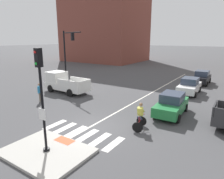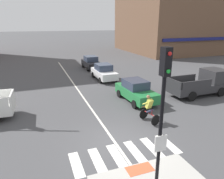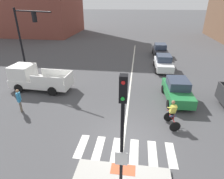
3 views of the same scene
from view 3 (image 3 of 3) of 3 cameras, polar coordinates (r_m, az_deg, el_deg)
name	(u,v)px [view 3 (image 3 of 3)]	position (r m, az deg, el deg)	size (l,w,h in m)	color
ground_plane	(126,138)	(11.05, 4.33, -14.36)	(300.00, 300.00, 0.00)	#474749
tactile_pad_front	(123,169)	(9.26, 3.31, -22.82)	(1.10, 0.60, 0.01)	#DB5B38
signal_pole	(122,133)	(6.31, 3.05, -12.80)	(0.44, 0.38, 5.00)	black
crosswalk_stripe_a	(82,146)	(10.66, -9.09, -16.39)	(0.44, 1.80, 0.01)	silver
crosswalk_stripe_b	(99,148)	(10.47, -4.00, -17.00)	(0.44, 1.80, 0.01)	silver
crosswalk_stripe_c	(116,149)	(10.35, 1.28, -17.51)	(0.44, 1.80, 0.01)	silver
crosswalk_stripe_d	(134,151)	(10.32, 6.65, -17.88)	(0.44, 1.80, 0.01)	silver
crosswalk_stripe_e	(152,153)	(10.37, 12.03, -18.10)	(0.44, 1.80, 0.01)	silver
crosswalk_stripe_f	(171,155)	(10.51, 17.33, -18.17)	(0.44, 1.80, 0.01)	silver
lane_centre_line	(132,75)	(19.80, 5.88, 4.42)	(0.14, 28.00, 0.01)	silver
traffic_light_mast	(25,34)	(19.53, -24.61, 14.79)	(4.23, 1.79, 6.41)	black
car_black_eastbound_distant	(160,50)	(27.17, 14.20, 11.38)	(1.90, 4.13, 1.64)	black
car_green_eastbound_mid	(177,90)	(15.29, 19.01, -0.16)	(2.00, 4.18, 1.64)	#237A3D
car_white_eastbound_far	(163,63)	(21.64, 15.16, 7.76)	(1.90, 4.13, 1.64)	white
pickup_truck_white_cross_left	(36,78)	(17.40, -21.88, 3.09)	(5.18, 2.23, 2.08)	white
cyclist	(173,113)	(12.03, 17.71, -6.86)	(0.87, 1.20, 1.68)	black
pedestrian_at_curb_left	(19,99)	(14.31, -26.13, -2.49)	(0.35, 0.51, 1.67)	#6B6051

